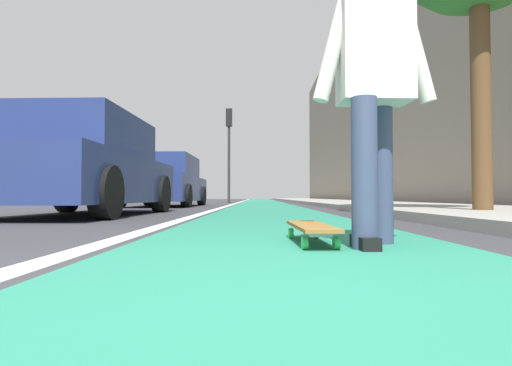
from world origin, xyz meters
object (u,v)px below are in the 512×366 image
object	(u,v)px
parked_car_near	(82,168)
traffic_light	(229,138)
parked_car_mid	(165,182)
skater_person	(374,82)
skateboard	(311,228)

from	to	relation	value
parked_car_near	traffic_light	distance (m)	13.02
parked_car_near	traffic_light	size ratio (longest dim) A/B	0.96
parked_car_mid	traffic_light	world-z (taller)	traffic_light
traffic_light	parked_car_near	bearing A→B (deg)	173.99
skater_person	traffic_light	world-z (taller)	traffic_light
skater_person	parked_car_near	bearing A→B (deg)	40.35
skateboard	parked_car_mid	distance (m)	10.12
parked_car_mid	traffic_light	bearing A→B (deg)	-11.37
parked_car_near	traffic_light	world-z (taller)	traffic_light
parked_car_mid	skater_person	bearing A→B (deg)	-160.98
skater_person	parked_car_near	xyz separation A→B (m)	(3.92, 3.33, -0.22)
parked_car_near	traffic_light	xyz separation A→B (m)	(12.76, -1.34, 2.25)
skateboard	traffic_light	size ratio (longest dim) A/B	0.20
skateboard	parked_car_near	bearing A→B (deg)	38.36
skateboard	traffic_light	world-z (taller)	traffic_light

